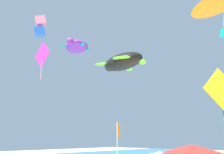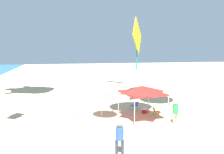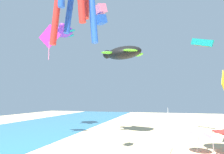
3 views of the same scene
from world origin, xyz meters
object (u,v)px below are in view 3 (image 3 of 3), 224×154
(beach_umbrella, at_px, (200,132))
(kite_diamond_magenta, at_px, (50,38))
(kite_parafoil_teal, at_px, (202,43))
(kite_box_pink, at_px, (101,14))
(kite_turtle_purple, at_px, (64,32))
(kite_turtle_black, at_px, (123,53))
(banner_flag, at_px, (168,126))

(beach_umbrella, distance_m, kite_diamond_magenta, 22.66)
(kite_parafoil_teal, bearing_deg, kite_box_pink, -89.25)
(kite_box_pink, relative_size, kite_turtle_purple, 0.35)
(kite_parafoil_teal, bearing_deg, kite_turtle_black, -126.71)
(kite_turtle_black, bearing_deg, beach_umbrella, 158.46)
(kite_diamond_magenta, xyz_separation_m, kite_box_pink, (-7.06, -10.27, -1.11))
(kite_diamond_magenta, xyz_separation_m, kite_turtle_black, (5.50, -9.71, -1.58))
(banner_flag, xyz_separation_m, kite_parafoil_teal, (12.21, -5.95, 11.76))
(kite_box_pink, bearing_deg, beach_umbrella, -115.24)
(beach_umbrella, bearing_deg, kite_diamond_magenta, 84.95)
(beach_umbrella, distance_m, kite_box_pink, 15.12)
(kite_turtle_purple, bearing_deg, kite_turtle_black, 53.48)
(kite_diamond_magenta, relative_size, kite_box_pink, 2.66)
(kite_turtle_black, distance_m, kite_box_pink, 12.58)
(kite_turtle_black, xyz_separation_m, kite_box_pink, (-12.56, -0.55, 0.47))
(kite_box_pink, distance_m, kite_turtle_purple, 20.98)
(kite_diamond_magenta, relative_size, kite_turtle_purple, 0.93)
(kite_box_pink, bearing_deg, kite_turtle_purple, -16.78)
(kite_diamond_magenta, distance_m, kite_parafoil_teal, 23.81)
(kite_turtle_black, xyz_separation_m, kite_parafoil_teal, (3.70, -12.24, 1.79))
(beach_umbrella, relative_size, kite_parafoil_teal, 0.79)
(banner_flag, distance_m, kite_parafoil_teal, 17.96)
(banner_flag, distance_m, kite_diamond_magenta, 19.97)
(kite_diamond_magenta, xyz_separation_m, kite_parafoil_teal, (9.20, -21.96, 0.21))
(beach_umbrella, distance_m, kite_turtle_black, 15.84)
(kite_diamond_magenta, relative_size, kite_parafoil_teal, 1.71)
(banner_flag, height_order, kite_parafoil_teal, kite_parafoil_teal)
(kite_turtle_black, bearing_deg, kite_turtle_purple, 2.75)
(kite_box_pink, bearing_deg, banner_flag, -111.58)
(banner_flag, distance_m, kite_turtle_black, 14.54)
(kite_turtle_black, bearing_deg, kite_box_pink, 108.62)
(banner_flag, height_order, kite_turtle_black, kite_turtle_black)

